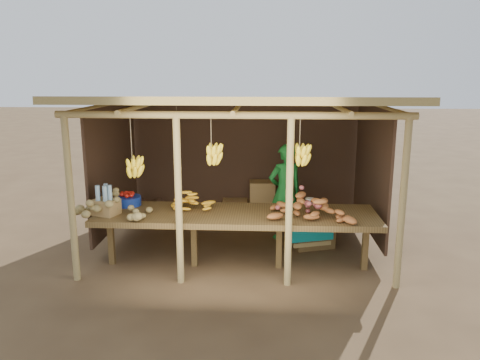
{
  "coord_description": "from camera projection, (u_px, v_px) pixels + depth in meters",
  "views": [
    {
      "loc": [
        0.39,
        -7.17,
        2.7
      ],
      "look_at": [
        0.0,
        0.0,
        1.05
      ],
      "focal_mm": 35.0,
      "sensor_mm": 36.0,
      "label": 1
    }
  ],
  "objects": [
    {
      "name": "tomato_basin",
      "position": [
        128.0,
        200.0,
        6.86
      ],
      "size": [
        0.38,
        0.38,
        0.2
      ],
      "rotation": [
        0.0,
        0.0,
        -0.33
      ],
      "color": "navy",
      "rests_on": "counter"
    },
    {
      "name": "onion_heap",
      "position": [
        301.0,
        201.0,
        6.45
      ],
      "size": [
        0.79,
        0.49,
        0.35
      ],
      "primitive_type": null,
      "rotation": [
        0.0,
        0.0,
        -0.03
      ],
      "color": "#BA5A5A",
      "rests_on": "counter"
    },
    {
      "name": "tarp_crate",
      "position": [
        311.0,
        225.0,
        7.43
      ],
      "size": [
        0.82,
        0.76,
        0.81
      ],
      "color": "brown",
      "rests_on": "ground"
    },
    {
      "name": "sweet_potato_heap",
      "position": [
        311.0,
        204.0,
        6.29
      ],
      "size": [
        1.18,
        0.91,
        0.36
      ],
      "primitive_type": null,
      "rotation": [
        0.0,
        0.0,
        -0.31
      ],
      "color": "#9D5828",
      "rests_on": "counter"
    },
    {
      "name": "banana_pile",
      "position": [
        191.0,
        199.0,
        6.57
      ],
      "size": [
        0.64,
        0.49,
        0.35
      ],
      "primitive_type": null,
      "rotation": [
        0.0,
        0.0,
        -0.3
      ],
      "color": "yellow",
      "rests_on": "counter"
    },
    {
      "name": "bottle_box",
      "position": [
        105.0,
        203.0,
        6.39
      ],
      "size": [
        0.4,
        0.36,
        0.42
      ],
      "color": "#9E7B47",
      "rests_on": "counter"
    },
    {
      "name": "carton_stack",
      "position": [
        253.0,
        204.0,
        8.69
      ],
      "size": [
        1.0,
        0.41,
        0.73
      ],
      "color": "#9E7B47",
      "rests_on": "ground"
    },
    {
      "name": "stall_structure",
      "position": [
        237.0,
        126.0,
        7.11
      ],
      "size": [
        4.7,
        3.5,
        2.43
      ],
      "color": "tan",
      "rests_on": "ground"
    },
    {
      "name": "burlap_sacks",
      "position": [
        149.0,
        209.0,
        8.69
      ],
      "size": [
        0.72,
        0.38,
        0.51
      ],
      "color": "#422C1E",
      "rests_on": "ground"
    },
    {
      "name": "counter",
      "position": [
        236.0,
        217.0,
        6.52
      ],
      "size": [
        3.9,
        1.05,
        0.8
      ],
      "color": "brown",
      "rests_on": "ground"
    },
    {
      "name": "potato_heap",
      "position": [
        111.0,
        203.0,
        6.33
      ],
      "size": [
        1.16,
        0.89,
        0.37
      ],
      "primitive_type": null,
      "rotation": [
        0.0,
        0.0,
        0.29
      ],
      "color": "olive",
      "rests_on": "counter"
    },
    {
      "name": "vendor",
      "position": [
        285.0,
        192.0,
        7.67
      ],
      "size": [
        0.68,
        0.58,
        1.59
      ],
      "primitive_type": "imported",
      "rotation": [
        0.0,
        0.0,
        3.56
      ],
      "color": "#186F28",
      "rests_on": "ground"
    },
    {
      "name": "ground",
      "position": [
        240.0,
        243.0,
        7.61
      ],
      "size": [
        60.0,
        60.0,
        0.0
      ],
      "primitive_type": "plane",
      "color": "brown",
      "rests_on": "ground"
    }
  ]
}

